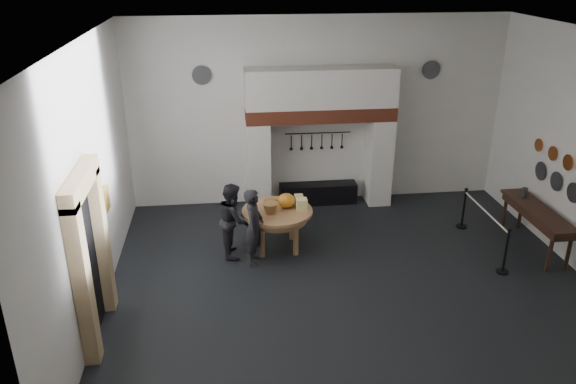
{
  "coord_description": "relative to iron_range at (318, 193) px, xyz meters",
  "views": [
    {
      "loc": [
        -2.24,
        -8.93,
        5.73
      ],
      "look_at": [
        -1.04,
        1.32,
        1.35
      ],
      "focal_mm": 35.0,
      "sensor_mm": 36.0,
      "label": 1
    }
  ],
  "objects": [
    {
      "name": "side_table",
      "position": [
        4.1,
        -2.85,
        0.62
      ],
      "size": [
        0.55,
        2.2,
        0.06
      ],
      "primitive_type": "cube",
      "color": "#331D12",
      "rests_on": "floor"
    },
    {
      "name": "chimney_hood",
      "position": [
        0.0,
        -0.07,
        2.67
      ],
      "size": [
        3.5,
        0.7,
        0.9
      ],
      "primitive_type": "cube",
      "color": "silver",
      "rests_on": "hearth_brick_band"
    },
    {
      "name": "wicker_basket",
      "position": [
        -1.39,
        -2.35,
        0.73
      ],
      "size": [
        0.39,
        0.39,
        0.22
      ],
      "primitive_type": "cone",
      "rotation": [
        3.14,
        0.0,
        0.24
      ],
      "color": "#A17F3B",
      "rests_on": "work_table"
    },
    {
      "name": "wall_left",
      "position": [
        -4.5,
        -3.72,
        2.0
      ],
      "size": [
        0.02,
        8.0,
        4.5
      ],
      "primitive_type": "cube",
      "color": "silver",
      "rests_on": "floor"
    },
    {
      "name": "wall_plaque",
      "position": [
        -4.45,
        -2.92,
        1.35
      ],
      "size": [
        0.05,
        0.34,
        0.44
      ],
      "primitive_type": "cube",
      "color": "gold",
      "rests_on": "wall_left"
    },
    {
      "name": "bread_loaf",
      "position": [
        -1.34,
        -1.85,
        0.69
      ],
      "size": [
        0.31,
        0.18,
        0.13
      ],
      "primitive_type": "ellipsoid",
      "color": "#9D6238",
      "rests_on": "work_table"
    },
    {
      "name": "door_recess",
      "position": [
        -4.47,
        -4.72,
        1.0
      ],
      "size": [
        0.04,
        1.1,
        2.5
      ],
      "primitive_type": "cube",
      "color": "black",
      "rests_on": "floor"
    },
    {
      "name": "copper_pan_c",
      "position": [
        4.46,
        -2.42,
        1.7
      ],
      "size": [
        0.03,
        0.3,
        0.3
      ],
      "primitive_type": "cylinder",
      "rotation": [
        0.0,
        1.57,
        0.0
      ],
      "color": "#C6662D",
      "rests_on": "wall_right"
    },
    {
      "name": "door_lintel",
      "position": [
        -4.38,
        -4.72,
        2.4
      ],
      "size": [
        0.22,
        1.7,
        0.3
      ],
      "primitive_type": "cube",
      "color": "tan",
      "rests_on": "door_jamb_near"
    },
    {
      "name": "chimney_pier_right",
      "position": [
        1.48,
        -0.07,
        0.82
      ],
      "size": [
        0.55,
        0.7,
        2.15
      ],
      "primitive_type": "cube",
      "color": "silver",
      "rests_on": "floor"
    },
    {
      "name": "barrier_post_near",
      "position": [
        3.03,
        -3.72,
        0.2
      ],
      "size": [
        0.05,
        0.05,
        0.9
      ],
      "primitive_type": "cylinder",
      "color": "black",
      "rests_on": "floor"
    },
    {
      "name": "pewter_plate_mid",
      "position": [
        4.46,
        -2.72,
        1.2
      ],
      "size": [
        0.03,
        0.4,
        0.4
      ],
      "primitive_type": "cylinder",
      "rotation": [
        0.0,
        1.57,
        0.0
      ],
      "color": "#4C4C51",
      "rests_on": "wall_right"
    },
    {
      "name": "chimney_pier_left",
      "position": [
        -1.48,
        -0.07,
        0.82
      ],
      "size": [
        0.55,
        0.7,
        2.15
      ],
      "primitive_type": "cube",
      "color": "silver",
      "rests_on": "floor"
    },
    {
      "name": "work_table",
      "position": [
        -1.24,
        -2.2,
        0.59
      ],
      "size": [
        1.76,
        1.76,
        0.07
      ],
      "primitive_type": "cylinder",
      "rotation": [
        0.0,
        0.0,
        0.24
      ],
      "color": "tan",
      "rests_on": "floor"
    },
    {
      "name": "hearth_brick_band",
      "position": [
        0.0,
        -0.07,
        2.06
      ],
      "size": [
        3.5,
        0.72,
        0.32
      ],
      "primitive_type": "cube",
      "color": "#9E442B",
      "rests_on": "chimney_pier_left"
    },
    {
      "name": "pewter_jug",
      "position": [
        4.1,
        -2.25,
        0.76
      ],
      "size": [
        0.12,
        0.12,
        0.22
      ],
      "primitive_type": "cylinder",
      "color": "#4C4C51",
      "rests_on": "side_table"
    },
    {
      "name": "iron_range",
      "position": [
        0.0,
        0.0,
        0.0
      ],
      "size": [
        1.9,
        0.45,
        0.5
      ],
      "primitive_type": "cube",
      "color": "black",
      "rests_on": "floor"
    },
    {
      "name": "floor",
      "position": [
        0.0,
        -3.72,
        -0.25
      ],
      "size": [
        9.0,
        8.0,
        0.02
      ],
      "primitive_type": "cube",
      "color": "black",
      "rests_on": "ground"
    },
    {
      "name": "pewter_plate_right",
      "position": [
        4.46,
        -2.12,
        1.2
      ],
      "size": [
        0.03,
        0.4,
        0.4
      ],
      "primitive_type": "cylinder",
      "rotation": [
        0.0,
        1.57,
        0.0
      ],
      "color": "#4C4C51",
      "rests_on": "wall_right"
    },
    {
      "name": "pumpkin",
      "position": [
        -1.04,
        -2.1,
        0.78
      ],
      "size": [
        0.36,
        0.36,
        0.31
      ],
      "primitive_type": "ellipsoid",
      "color": "orange",
      "rests_on": "work_table"
    },
    {
      "name": "copper_pan_b",
      "position": [
        4.46,
        -2.97,
        1.7
      ],
      "size": [
        0.03,
        0.32,
        0.32
      ],
      "primitive_type": "cylinder",
      "rotation": [
        0.0,
        1.57,
        0.0
      ],
      "color": "#C6662D",
      "rests_on": "wall_right"
    },
    {
      "name": "visitor_near",
      "position": [
        -1.75,
        -2.76,
        0.54
      ],
      "size": [
        0.5,
        0.65,
        1.58
      ],
      "primitive_type": "imported",
      "rotation": [
        0.0,
        0.0,
        1.34
      ],
      "color": "black",
      "rests_on": "floor"
    },
    {
      "name": "visitor_far",
      "position": [
        -2.15,
        -2.36,
        0.53
      ],
      "size": [
        0.61,
        0.77,
        1.55
      ],
      "primitive_type": "imported",
      "rotation": [
        0.0,
        0.0,
        1.6
      ],
      "color": "black",
      "rests_on": "floor"
    },
    {
      "name": "wall_front",
      "position": [
        0.0,
        -7.72,
        2.0
      ],
      "size": [
        9.0,
        0.02,
        4.5
      ],
      "primitive_type": "cube",
      "color": "silver",
      "rests_on": "floor"
    },
    {
      "name": "cheese_block_big",
      "position": [
        -0.74,
        -2.25,
        0.74
      ],
      "size": [
        0.22,
        0.22,
        0.24
      ],
      "primitive_type": "cube",
      "color": "#EAE68C",
      "rests_on": "work_table"
    },
    {
      "name": "pewter_plate_back_left",
      "position": [
        -2.7,
        0.24,
        2.95
      ],
      "size": [
        0.44,
        0.03,
        0.44
      ],
      "primitive_type": "cylinder",
      "rotation": [
        1.57,
        0.0,
        0.0
      ],
      "color": "#4C4C51",
      "rests_on": "wall_back"
    },
    {
      "name": "cheese_block_small",
      "position": [
        -0.76,
        -1.95,
        0.72
      ],
      "size": [
        0.18,
        0.18,
        0.2
      ],
      "primitive_type": "cube",
      "color": "#D6BD80",
      "rests_on": "work_table"
    },
    {
      "name": "barrier_rope",
      "position": [
        3.03,
        -2.72,
        0.6
      ],
      "size": [
        0.04,
        2.0,
        0.04
      ],
      "primitive_type": "cylinder",
      "rotation": [
        1.57,
        0.0,
        0.0
      ],
      "color": "beige",
      "rests_on": "barrier_post_near"
    },
    {
      "name": "barrier_post_far",
      "position": [
        3.03,
        -1.72,
        0.2
      ],
      "size": [
        0.05,
        0.05,
        0.9
      ],
      "primitive_type": "cylinder",
      "color": "black",
      "rests_on": "floor"
    },
    {
      "name": "utensil_rail",
      "position": [
        0.0,
        0.2,
        1.5
      ],
      "size": [
        1.6,
        0.02,
        0.02
      ],
      "primitive_type": "cylinder",
      "rotation": [
        0.0,
        1.57,
        0.0
      ],
      "color": "black",
      "rests_on": "wall_back"
    },
    {
      "name": "door_jamb_near",
      "position": [
        -4.38,
        -5.42,
        1.05
      ],
      "size": [
        0.22,
        0.3,
        2.6
      ],
      "primitive_type": "cube",
      "color": "tan",
      "rests_on": "floor"
    },
    {
      "name": "wall_back",
      "position": [
        0.0,
        0.28,
        2.0
      ],
      "size": [
        9.0,
        0.02,
        4.5
      ],
      "primitive_type": "cube",
      "color": "silver",
      "rests_on": "floor"
    },
    {
      "name": "copper_pan_d",
      "position": [
        4.46,
        -1.87,
        1.7
      ],
      "size": [
        0.03,
        0.28,
        0.28
      ],
      "primitive_type": "cylinder",
      "rotation": [
        0.0,
        1.57,
        0.0
      ],
      "color": "#C6662D",
      "rests_on": "wall_right"
    },
    {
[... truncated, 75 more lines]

